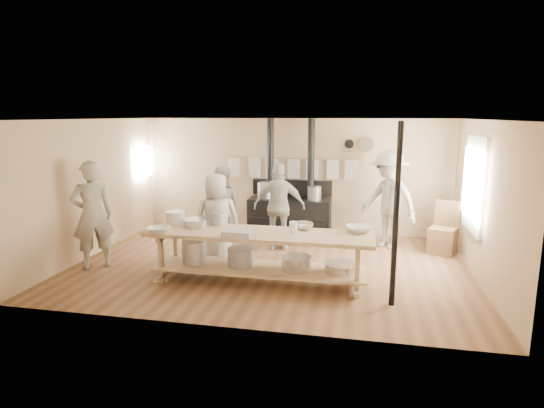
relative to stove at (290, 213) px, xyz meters
name	(u,v)px	position (x,y,z in m)	size (l,w,h in m)	color
ground	(271,265)	(0.01, -2.12, -0.52)	(7.00, 7.00, 0.00)	brown
room_shell	(271,176)	(0.01, -2.12, 1.10)	(7.00, 7.00, 7.00)	tan
window_right	(475,184)	(3.48, -1.52, 0.98)	(0.09, 1.50, 1.65)	beige
left_opening	(142,162)	(-3.44, -0.12, 1.08)	(0.00, 0.90, 0.90)	white
stove	(290,213)	(0.00, 0.00, 0.00)	(1.90, 0.75, 2.60)	black
towel_rail	(292,165)	(0.01, 0.28, 1.04)	(3.00, 0.04, 0.47)	tan
back_wall_shelf	(359,146)	(1.47, 0.32, 1.48)	(0.63, 0.14, 0.32)	tan
prep_table	(259,252)	(0.00, -3.02, 0.00)	(3.60, 0.90, 0.85)	tan
support_post	(396,216)	(2.06, -3.47, 0.78)	(0.08, 0.08, 2.60)	black
cook_far_left	(92,215)	(-3.01, -2.87, 0.44)	(0.70, 0.46, 1.92)	#ADAB99
cook_left	(221,207)	(-1.22, -1.13, 0.31)	(0.81, 0.63, 1.66)	#ADAB99
cook_center	(217,220)	(-0.93, -2.29, 0.32)	(0.82, 0.53, 1.67)	#ADAB99
cook_right	(279,207)	(-0.03, -1.07, 0.36)	(1.03, 0.43, 1.76)	#ADAB99
cook_by_window	(389,200)	(2.11, -0.50, 0.47)	(1.28, 0.74, 1.99)	#ADAB99
chair	(443,238)	(3.16, -0.71, -0.22)	(0.63, 0.63, 1.03)	brown
bowl_white_a	(159,230)	(-1.54, -3.35, 0.37)	(0.35, 0.35, 0.09)	white
bowl_steel_a	(176,220)	(-1.54, -2.69, 0.38)	(0.30, 0.30, 0.09)	silver
bowl_white_b	(359,229)	(1.56, -2.69, 0.38)	(0.40, 0.40, 0.10)	white
bowl_steel_b	(303,226)	(0.66, -2.69, 0.38)	(0.33, 0.33, 0.10)	silver
roasting_pan	(238,234)	(-0.25, -3.35, 0.38)	(0.44, 0.30, 0.10)	#B2B2B7
mixing_bowl_large	(196,223)	(-1.10, -2.87, 0.40)	(0.42, 0.42, 0.13)	silver
bucket_galv	(218,219)	(-0.79, -2.69, 0.43)	(0.23, 0.23, 0.21)	gray
deep_bowl_enamel	(176,217)	(-1.54, -2.69, 0.43)	(0.32, 0.32, 0.20)	white
pitcher	(293,227)	(0.55, -2.98, 0.42)	(0.12, 0.12, 0.19)	white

